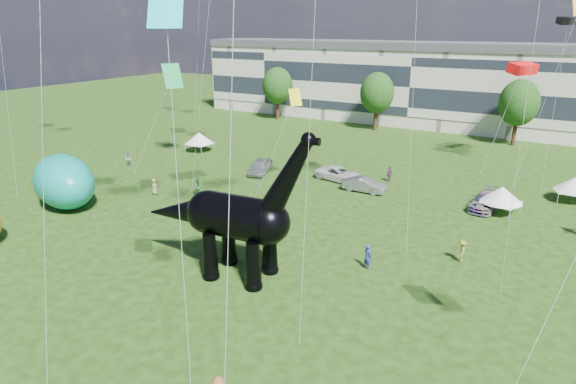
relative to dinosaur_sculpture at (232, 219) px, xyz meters
The scene contains 15 objects.
ground 6.73m from the dinosaur_sculpture, 53.16° to the right, with size 220.00×220.00×0.00m, color #16330C.
terrace_row 57.85m from the dinosaur_sculpture, 94.68° to the left, with size 78.00×11.00×12.00m, color beige.
tree_far_left 55.53m from the dinosaur_sculpture, 118.79° to the left, with size 5.20×5.20×9.44m.
tree_mid_left 49.46m from the dinosaur_sculpture, 100.17° to the left, with size 5.20×5.20×9.44m.
tree_mid_right 49.97m from the dinosaur_sculpture, 76.94° to the left, with size 5.20×5.20×9.44m.
dinosaur_sculpture is the anchor object (origin of this frame).
car_silver 23.14m from the dinosaur_sculpture, 119.33° to the left, with size 1.88×4.67×1.59m, color silver.
car_grey 20.22m from the dinosaur_sculpture, 86.76° to the left, with size 1.48×4.23×1.39m, color gray.
car_white 22.36m from the dinosaur_sculpture, 96.68° to the left, with size 2.34×5.08×1.41m, color silver.
car_dark 24.61m from the dinosaur_sculpture, 59.85° to the left, with size 2.02×4.98×1.44m, color #595960.
gazebo_near 24.74m from the dinosaur_sculpture, 56.63° to the left, with size 4.22×4.22×2.44m.
gazebo_far 33.25m from the dinosaur_sculpture, 55.12° to the left, with size 3.81×3.81×2.45m.
gazebo_left 33.75m from the dinosaur_sculpture, 134.28° to the left, with size 3.66×3.66×2.50m.
inflatable_teal 20.63m from the dinosaur_sculpture, behind, with size 7.70×4.81×4.81m, color #0C9588.
visitors 12.08m from the dinosaur_sculpture, 80.98° to the left, with size 51.52×38.55×1.87m.
Camera 1 is at (14.34, -18.26, 15.61)m, focal length 30.00 mm.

